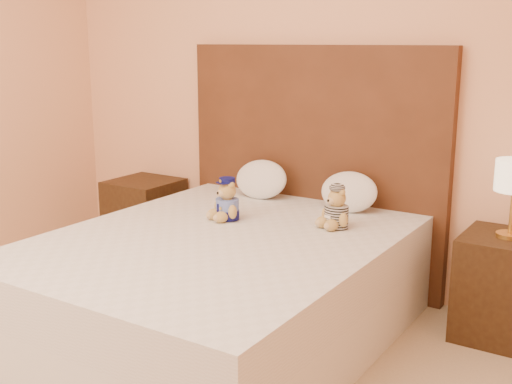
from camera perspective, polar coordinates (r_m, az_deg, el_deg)
bed at (r=3.38m, az=-3.24°, el=-8.44°), size 1.60×2.00×0.55m
headboard at (r=4.07m, az=5.06°, el=2.29°), size 1.75×0.08×1.50m
nightstand_left at (r=4.72m, az=-9.84°, el=-2.23°), size 0.45×0.45×0.55m
nightstand_right at (r=3.61m, az=21.25°, el=-7.91°), size 0.45×0.45×0.55m
teddy_police at (r=3.56m, az=-2.57°, el=-0.62°), size 0.26×0.26×0.23m
teddy_prisoner at (r=3.44m, az=7.18°, el=-1.35°), size 0.26×0.25×0.22m
pillow_left at (r=4.07m, az=0.46°, el=1.30°), size 0.36×0.24×0.26m
pillow_right at (r=3.78m, az=8.26°, el=0.18°), size 0.35×0.23×0.25m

